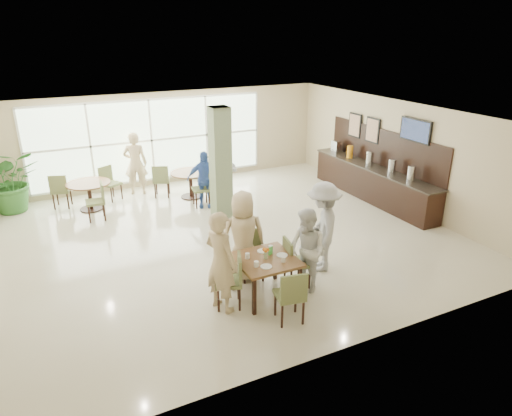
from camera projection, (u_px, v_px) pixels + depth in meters
name	position (u px, v px, depth m)	size (l,w,h in m)	color
ground	(226.00, 236.00, 10.64)	(10.00, 10.00, 0.00)	beige
room_shell	(224.00, 166.00, 10.01)	(10.00, 10.00, 10.00)	white
window_bank	(152.00, 140.00, 13.64)	(7.00, 0.04, 7.00)	silver
column	(220.00, 164.00, 11.29)	(0.45, 0.45, 2.80)	#5E6E4C
main_table	(266.00, 263.00, 8.04)	(1.04, 1.04, 0.75)	brown
round_table_left	(89.00, 189.00, 12.02)	(1.14, 1.14, 0.75)	brown
round_table_right	(190.00, 178.00, 12.91)	(1.12, 1.12, 0.75)	brown
chairs_main_table	(267.00, 273.00, 8.10)	(1.97, 2.05, 0.95)	#606739
chairs_table_left	(89.00, 192.00, 12.13)	(1.90, 1.85, 0.95)	#606739
chairs_table_right	(191.00, 181.00, 12.98)	(2.09, 1.77, 0.95)	#606739
tabletop_clutter	(267.00, 255.00, 7.99)	(0.74, 0.74, 0.21)	white
buffet_counter	(373.00, 180.00, 12.79)	(0.64, 4.70, 1.95)	black
wall_tv	(415.00, 130.00, 11.38)	(0.06, 1.00, 0.58)	black
framed_art_a	(373.00, 130.00, 12.83)	(0.05, 0.55, 0.70)	black
framed_art_b	(355.00, 125.00, 13.49)	(0.05, 0.55, 0.70)	black
potted_plant	(11.00, 181.00, 11.85)	(1.48, 1.48, 1.65)	#326F2C
teen_left	(221.00, 262.00, 7.58)	(0.66, 0.43, 1.80)	tan
teen_far	(243.00, 236.00, 8.57)	(0.86, 0.47, 1.76)	tan
teen_right	(307.00, 251.00, 8.21)	(0.76, 0.60, 1.57)	white
teen_standing	(323.00, 227.00, 8.90)	(1.17, 0.67, 1.82)	#B4B4B7
adult_a	(204.00, 179.00, 12.15)	(0.90, 0.51, 1.54)	#3B5EB1
adult_b	(221.00, 167.00, 13.19)	(1.44, 0.62, 1.55)	white
adult_standing	(135.00, 163.00, 13.07)	(0.67, 0.44, 1.83)	tan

